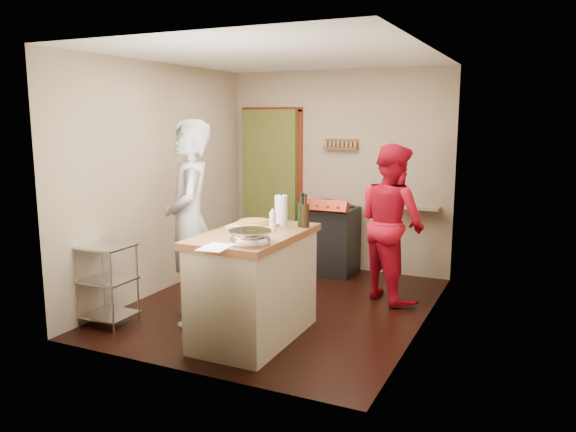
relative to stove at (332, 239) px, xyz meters
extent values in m
plane|color=black|center=(-0.05, -1.42, -0.45)|extent=(3.50, 3.50, 0.00)
cube|color=tan|center=(-0.05, 0.33, 0.85)|extent=(3.00, 0.04, 2.60)
cube|color=#565B23|center=(-1.00, 0.38, 0.60)|extent=(0.80, 0.40, 2.10)
cube|color=maroon|center=(-1.42, 0.31, 0.60)|extent=(0.06, 0.06, 2.10)
cube|color=maroon|center=(-0.58, 0.31, 0.60)|extent=(0.06, 0.06, 2.10)
cube|color=maroon|center=(-1.00, 0.31, 1.65)|extent=(0.90, 0.06, 0.06)
cube|color=brown|center=(0.00, 0.28, 1.15)|extent=(0.46, 0.09, 0.03)
cube|color=brown|center=(0.00, 0.32, 1.21)|extent=(0.46, 0.02, 0.12)
cube|color=olive|center=(0.00, 0.28, 1.21)|extent=(0.42, 0.04, 0.07)
cube|color=tan|center=(0.90, 0.23, 0.45)|extent=(0.80, 0.18, 0.04)
cube|color=black|center=(0.70, 0.23, 0.57)|extent=(0.10, 0.14, 0.22)
cube|color=tan|center=(-1.55, -1.42, 0.85)|extent=(0.04, 3.50, 2.60)
cube|color=tan|center=(1.45, -1.42, 0.85)|extent=(0.04, 3.50, 2.60)
cube|color=white|center=(-0.05, -1.42, 2.16)|extent=(3.00, 3.50, 0.02)
cube|color=black|center=(0.00, 0.01, -0.05)|extent=(0.60, 0.55, 0.80)
cube|color=black|center=(0.00, 0.01, 0.38)|extent=(0.60, 0.55, 0.06)
cube|color=maroon|center=(0.00, -0.27, 0.47)|extent=(0.60, 0.15, 0.17)
cylinder|color=black|center=(-0.15, 0.14, 0.46)|extent=(0.26, 0.26, 0.05)
cylinder|color=silver|center=(-1.55, -2.80, -0.05)|extent=(0.02, 0.02, 0.80)
cylinder|color=silver|center=(-1.11, -2.80, -0.05)|extent=(0.02, 0.02, 0.80)
cylinder|color=silver|center=(-1.55, -2.44, -0.05)|extent=(0.02, 0.02, 0.80)
cylinder|color=silver|center=(-1.11, -2.44, -0.05)|extent=(0.02, 0.02, 0.80)
cube|color=silver|center=(-1.33, -2.62, -0.35)|extent=(0.48, 0.40, 0.02)
cube|color=silver|center=(-1.33, -2.62, 0.00)|extent=(0.48, 0.40, 0.02)
cube|color=silver|center=(-1.33, -2.62, 0.33)|extent=(0.48, 0.40, 0.02)
cube|color=beige|center=(0.12, -2.32, 0.01)|extent=(0.71, 1.24, 0.92)
cube|color=brown|center=(0.12, -2.32, 0.50)|extent=(0.77, 1.31, 0.06)
cube|color=#DAC385|center=(0.00, -2.08, 0.55)|extent=(0.40, 0.40, 0.03)
cylinder|color=#B9743A|center=(0.00, -2.08, 0.57)|extent=(0.32, 0.32, 0.02)
ellipsoid|color=silver|center=(0.31, -2.73, 0.59)|extent=(0.35, 0.35, 0.11)
cylinder|color=white|center=(0.19, -1.89, 0.68)|extent=(0.12, 0.12, 0.28)
cylinder|color=silver|center=(0.25, -2.19, 0.62)|extent=(0.06, 0.06, 0.17)
cube|color=white|center=(0.14, -2.97, 0.54)|extent=(0.24, 0.32, 0.00)
cylinder|color=black|center=(0.39, -1.85, 0.69)|extent=(0.08, 0.08, 0.31)
cylinder|color=black|center=(0.45, -1.92, 0.69)|extent=(0.08, 0.08, 0.31)
cylinder|color=black|center=(0.40, -1.89, 0.69)|extent=(0.08, 0.08, 0.31)
imported|color=#AAAAAF|center=(-0.65, -2.19, 0.54)|extent=(0.80, 0.86, 1.97)
imported|color=#B80C24|center=(0.95, -0.69, 0.41)|extent=(1.06, 1.03, 1.72)
camera|label=1|loc=(2.46, -6.62, 1.54)|focal=35.00mm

